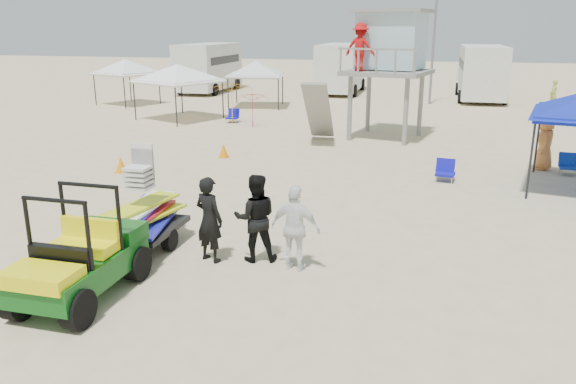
% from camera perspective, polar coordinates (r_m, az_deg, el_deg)
% --- Properties ---
extents(ground, '(140.00, 140.00, 0.00)m').
position_cam_1_polar(ground, '(8.92, -8.09, -13.20)').
color(ground, beige).
rests_on(ground, ground).
extents(utility_cart, '(1.30, 2.45, 1.85)m').
position_cam_1_polar(utility_cart, '(9.88, -20.76, -5.59)').
color(utility_cart, '#0C4F13').
rests_on(utility_cart, ground).
extents(surf_trailer, '(1.19, 2.16, 1.90)m').
position_cam_1_polar(surf_trailer, '(11.76, -14.31, -1.96)').
color(surf_trailer, black).
rests_on(surf_trailer, ground).
extents(man_left, '(0.72, 0.60, 1.69)m').
position_cam_1_polar(man_left, '(10.85, -8.01, -2.77)').
color(man_left, black).
rests_on(man_left, ground).
extents(man_mid, '(1.00, 0.88, 1.73)m').
position_cam_1_polar(man_mid, '(10.79, -3.33, -2.64)').
color(man_mid, black).
rests_on(man_mid, ground).
extents(man_right, '(1.01, 0.54, 1.63)m').
position_cam_1_polar(man_right, '(10.36, 0.76, -3.70)').
color(man_right, white).
rests_on(man_right, ground).
extents(lifeguard_tower, '(3.66, 3.66, 4.91)m').
position_cam_1_polar(lifeguard_tower, '(23.18, 10.00, 14.43)').
color(lifeguard_tower, gray).
rests_on(lifeguard_tower, ground).
extents(canopy_white_a, '(4.17, 4.17, 3.06)m').
position_cam_1_polar(canopy_white_a, '(28.08, -11.19, 12.34)').
color(canopy_white_a, black).
rests_on(canopy_white_a, ground).
extents(canopy_white_b, '(3.52, 3.52, 3.00)m').
position_cam_1_polar(canopy_white_b, '(34.32, -16.20, 12.60)').
color(canopy_white_b, black).
rests_on(canopy_white_b, ground).
extents(canopy_white_c, '(3.36, 3.36, 2.97)m').
position_cam_1_polar(canopy_white_c, '(32.06, -3.28, 12.93)').
color(canopy_white_c, black).
rests_on(canopy_white_c, ground).
extents(umbrella_a, '(1.97, 1.99, 1.57)m').
position_cam_1_polar(umbrella_a, '(25.55, -3.63, 8.33)').
color(umbrella_a, red).
rests_on(umbrella_a, ground).
extents(umbrella_b, '(2.65, 2.68, 1.95)m').
position_cam_1_polar(umbrella_b, '(26.55, -5.71, 9.01)').
color(umbrella_b, orange).
rests_on(umbrella_b, ground).
extents(cone_near, '(0.34, 0.34, 0.50)m').
position_cam_1_polar(cone_near, '(18.27, -16.62, 2.69)').
color(cone_near, orange).
rests_on(cone_near, ground).
extents(cone_far, '(0.34, 0.34, 0.50)m').
position_cam_1_polar(cone_far, '(19.67, -6.56, 4.22)').
color(cone_far, orange).
rests_on(cone_far, ground).
extents(beach_chair_a, '(0.55, 0.59, 0.64)m').
position_cam_1_polar(beach_chair_a, '(27.02, -5.62, 7.72)').
color(beach_chair_a, '#0F0FA9').
rests_on(beach_chair_a, ground).
extents(beach_chair_b, '(0.61, 0.65, 0.64)m').
position_cam_1_polar(beach_chair_b, '(17.21, 15.68, 2.15)').
color(beach_chair_b, '#100FA9').
rests_on(beach_chair_b, ground).
extents(beach_chair_c, '(0.57, 0.61, 0.64)m').
position_cam_1_polar(beach_chair_c, '(19.40, 26.61, 2.58)').
color(beach_chair_c, '#0E329D').
rests_on(beach_chair_c, ground).
extents(rv_far_left, '(2.64, 6.80, 3.25)m').
position_cam_1_polar(rv_far_left, '(40.15, -8.06, 12.62)').
color(rv_far_left, silver).
rests_on(rv_far_left, ground).
extents(rv_mid_left, '(2.65, 6.50, 3.25)m').
position_cam_1_polar(rv_mid_left, '(39.18, 5.40, 12.62)').
color(rv_mid_left, silver).
rests_on(rv_mid_left, ground).
extents(rv_mid_right, '(2.64, 7.00, 3.25)m').
position_cam_1_polar(rv_mid_right, '(37.33, 19.09, 11.62)').
color(rv_mid_right, silver).
rests_on(rv_mid_right, ground).
extents(light_pole_left, '(0.14, 0.14, 8.00)m').
position_cam_1_polar(light_pole_left, '(34.13, 14.63, 15.32)').
color(light_pole_left, slate).
rests_on(light_pole_left, ground).
extents(distant_beachgoers, '(3.62, 16.24, 1.73)m').
position_cam_1_polar(distant_beachgoers, '(23.92, 24.95, 6.41)').
color(distant_beachgoers, '#A5BD46').
rests_on(distant_beachgoers, ground).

